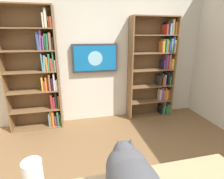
% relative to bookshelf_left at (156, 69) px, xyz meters
% --- Properties ---
extents(wall_back, '(4.52, 0.06, 2.70)m').
position_rel_bookshelf_left_xyz_m(wall_back, '(1.23, -0.17, 0.34)').
color(wall_back, silver).
rests_on(wall_back, ground).
extents(bookshelf_left, '(0.92, 0.28, 2.00)m').
position_rel_bookshelf_left_xyz_m(bookshelf_left, '(0.00, 0.00, 0.00)').
color(bookshelf_left, brown).
rests_on(bookshelf_left, ground).
extents(bookshelf_right, '(0.89, 0.28, 2.13)m').
position_rel_bookshelf_left_xyz_m(bookshelf_right, '(2.24, 0.00, 0.04)').
color(bookshelf_right, brown).
rests_on(bookshelf_right, ground).
extents(wall_mounted_tv, '(0.86, 0.07, 0.53)m').
position_rel_bookshelf_left_xyz_m(wall_mounted_tv, '(1.24, -0.08, 0.24)').
color(wall_mounted_tv, '#333338').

